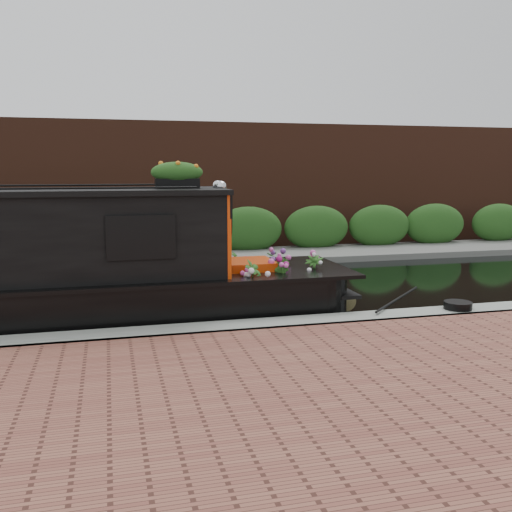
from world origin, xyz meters
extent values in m
plane|color=black|center=(0.00, 0.00, 0.00)|extent=(80.00, 80.00, 0.00)
cube|color=gray|center=(0.00, -3.30, 0.00)|extent=(40.00, 0.60, 0.50)
cube|color=brown|center=(0.00, -7.00, 0.00)|extent=(40.00, 7.00, 0.50)
cube|color=slate|center=(0.00, 4.20, 0.00)|extent=(40.00, 2.40, 0.34)
cube|color=#234D19|center=(0.00, 5.10, 0.00)|extent=(40.00, 1.10, 2.80)
cube|color=#4C2719|center=(0.00, 7.20, 0.00)|extent=(40.00, 1.00, 8.00)
cube|color=#D23B08|center=(0.20, -1.82, 1.44)|extent=(0.06, 1.77, 1.37)
cube|color=black|center=(-1.15, -2.72, 1.52)|extent=(0.91, 0.03, 0.56)
cube|color=#D23B08|center=(0.73, -1.82, 0.71)|extent=(0.81, 0.91, 0.51)
sphere|color=silver|center=(0.21, -1.96, 2.24)|extent=(0.18, 0.18, 0.18)
sphere|color=silver|center=(0.21, -1.68, 2.24)|extent=(0.18, 0.18, 0.18)
cube|color=black|center=(-0.49, -1.82, 2.29)|extent=(0.72, 0.23, 0.16)
ellipsoid|color=orange|center=(-0.49, -1.82, 2.49)|extent=(0.79, 0.25, 0.24)
imported|color=#295A1E|center=(0.59, -2.60, 0.78)|extent=(0.40, 0.39, 0.64)
imported|color=#295A1E|center=(1.13, -2.39, 0.75)|extent=(0.32, 0.37, 0.59)
imported|color=#295A1E|center=(1.45, -1.30, 0.73)|extent=(0.63, 0.61, 0.54)
imported|color=#295A1E|center=(1.81, -2.08, 0.75)|extent=(0.44, 0.44, 0.58)
imported|color=#295A1E|center=(0.64, -1.02, 0.76)|extent=(0.32, 0.38, 0.61)
cylinder|color=brown|center=(2.49, -1.82, 0.16)|extent=(0.33, 0.40, 0.33)
cylinder|color=black|center=(3.89, -3.26, 0.31)|extent=(0.45, 0.45, 0.12)
camera|label=1|loc=(-1.61, -11.24, 2.51)|focal=40.00mm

